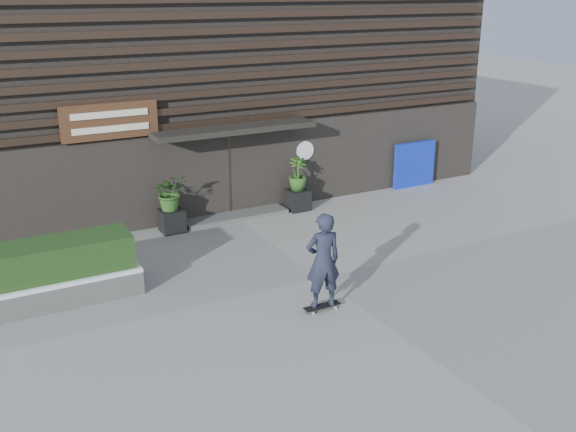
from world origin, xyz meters
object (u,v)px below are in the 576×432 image
raised_bed (53,289)px  blue_tarp (414,164)px  planter_pot_right (298,200)px  skateboarder (323,261)px  planter_pot_left (172,221)px

raised_bed → blue_tarp: (11.77, 3.05, 0.48)m
planter_pot_right → raised_bed: 7.80m
planter_pot_right → skateboarder: (-2.64, -5.74, 0.77)m
planter_pot_right → raised_bed: (-7.31, -2.75, -0.05)m
planter_pot_right → raised_bed: size_ratio=0.17×
skateboarder → blue_tarp: bearing=40.4°
planter_pot_left → raised_bed: size_ratio=0.17×
raised_bed → skateboarder: 5.61m
raised_bed → skateboarder: (4.67, -3.00, 0.82)m
planter_pot_right → blue_tarp: blue_tarp is taller
skateboarder → planter_pot_left: bearing=101.5°
raised_bed → skateboarder: bearing=-32.7°
planter_pot_left → skateboarder: (1.16, -5.74, 0.77)m
planter_pot_right → skateboarder: bearing=-114.7°
planter_pot_right → blue_tarp: (4.46, 0.30, 0.43)m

